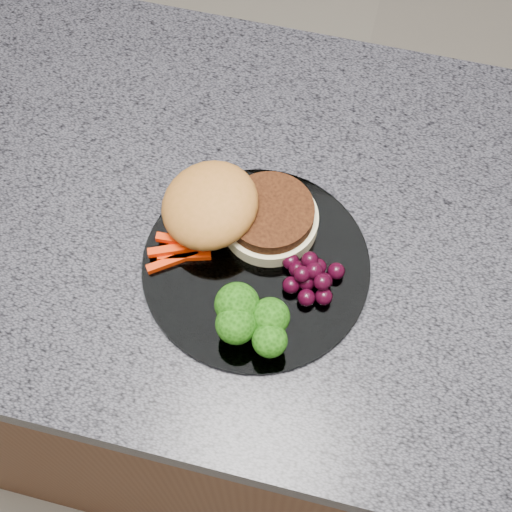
{
  "coord_description": "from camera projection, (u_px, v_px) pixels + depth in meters",
  "views": [
    {
      "loc": [
        0.05,
        -0.42,
        1.63
      ],
      "look_at": [
        -0.04,
        -0.07,
        0.93
      ],
      "focal_mm": 50.0,
      "sensor_mm": 36.0,
      "label": 1
    }
  ],
  "objects": [
    {
      "name": "grape_bunch",
      "position": [
        311.0,
        277.0,
        0.79
      ],
      "size": [
        0.07,
        0.06,
        0.03
      ],
      "rotation": [
        0.0,
        0.0,
        0.09
      ],
      "color": "black",
      "rests_on": "plate"
    },
    {
      "name": "carrot_sticks",
      "position": [
        179.0,
        251.0,
        0.81
      ],
      "size": [
        0.07,
        0.06,
        0.02
      ],
      "rotation": [
        0.0,
        0.0,
        0.15
      ],
      "color": "red",
      "rests_on": "plate"
    },
    {
      "name": "countertop",
      "position": [
        303.0,
        231.0,
        0.86
      ],
      "size": [
        1.2,
        0.6,
        0.04
      ],
      "primitive_type": "cube",
      "color": "#494852",
      "rests_on": "island_cabinet"
    },
    {
      "name": "burger",
      "position": [
        231.0,
        212.0,
        0.81
      ],
      "size": [
        0.21,
        0.16,
        0.06
      ],
      "rotation": [
        0.0,
        0.0,
        0.37
      ],
      "color": "#F5E6AC",
      "rests_on": "plate"
    },
    {
      "name": "island_cabinet",
      "position": [
        288.0,
        357.0,
        1.26
      ],
      "size": [
        1.2,
        0.6,
        0.86
      ],
      "primitive_type": "cube",
      "color": "#52311C",
      "rests_on": "ground"
    },
    {
      "name": "broccoli",
      "position": [
        250.0,
        319.0,
        0.74
      ],
      "size": [
        0.09,
        0.07,
        0.06
      ],
      "rotation": [
        0.0,
        0.0,
        -0.32
      ],
      "color": "#56832F",
      "rests_on": "plate"
    },
    {
      "name": "plate",
      "position": [
        256.0,
        265.0,
        0.81
      ],
      "size": [
        0.26,
        0.26,
        0.01
      ],
      "primitive_type": "cylinder",
      "color": "white",
      "rests_on": "countertop"
    }
  ]
}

